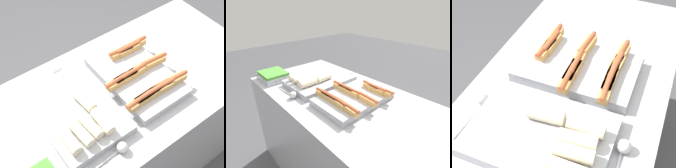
{
  "view_description": "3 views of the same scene",
  "coord_description": "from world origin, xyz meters",
  "views": [
    {
      "loc": [
        -0.71,
        -0.84,
        2.25
      ],
      "look_at": [
        -0.07,
        0.0,
        1.0
      ],
      "focal_mm": 50.0,
      "sensor_mm": 36.0,
      "label": 1
    },
    {
      "loc": [
        0.83,
        -0.82,
        1.59
      ],
      "look_at": [
        -0.07,
        0.0,
        1.0
      ],
      "focal_mm": 28.0,
      "sensor_mm": 36.0,
      "label": 2
    },
    {
      "loc": [
        -0.92,
        -0.34,
        1.9
      ],
      "look_at": [
        -0.07,
        0.0,
        1.0
      ],
      "focal_mm": 50.0,
      "sensor_mm": 36.0,
      "label": 3
    }
  ],
  "objects": [
    {
      "name": "serving_spoon_near",
      "position": [
        -0.25,
        -0.3,
        0.95
      ],
      "size": [
        0.22,
        0.05,
        0.05
      ],
      "color": "silver",
      "rests_on": "counter"
    },
    {
      "name": "counter",
      "position": [
        0.0,
        0.0,
        0.46
      ],
      "size": [
        1.7,
        0.84,
        0.92
      ],
      "color": "#A8AAB2",
      "rests_on": "ground_plane"
    },
    {
      "name": "serving_spoon_far",
      "position": [
        -0.25,
        0.3,
        0.95
      ],
      "size": [
        0.23,
        0.05,
        0.05
      ],
      "color": "silver",
      "rests_on": "counter"
    },
    {
      "name": "tray_wraps",
      "position": [
        -0.31,
        -0.02,
        0.95
      ],
      "size": [
        0.38,
        0.54,
        0.1
      ],
      "color": "#A8AAB2",
      "rests_on": "counter"
    },
    {
      "name": "tray_side_front",
      "position": [
        -0.67,
        -0.26,
        0.96
      ],
      "size": [
        0.26,
        0.22,
        0.07
      ],
      "color": "#A8AAB2",
      "rests_on": "counter"
    },
    {
      "name": "tray_hotdogs",
      "position": [
        0.1,
        -0.01,
        0.96
      ],
      "size": [
        0.42,
        0.54,
        0.1
      ],
      "color": "#A8AAB2",
      "rests_on": "counter"
    }
  ]
}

